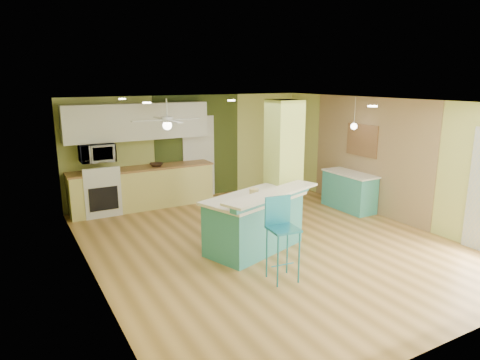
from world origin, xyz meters
name	(u,v)px	position (x,y,z in m)	size (l,w,h in m)	color
floor	(268,243)	(0.00, 0.00, -0.01)	(6.00, 7.00, 0.01)	olive
ceiling	(270,102)	(0.00, 0.00, 2.50)	(6.00, 7.00, 0.01)	white
wall_back	(190,147)	(0.00, 3.50, 1.25)	(6.00, 0.01, 2.50)	#C1C86B
wall_front	(454,239)	(0.00, -3.50, 1.25)	(6.00, 0.01, 2.50)	#C1C86B
wall_left	(89,198)	(-3.00, 0.00, 1.25)	(0.01, 7.00, 2.50)	#C1C86B
wall_right	(391,159)	(3.00, 0.00, 1.25)	(0.01, 7.00, 2.50)	#C1C86B
wood_panel	(369,155)	(2.99, 0.60, 1.25)	(0.02, 3.40, 2.50)	#85694C
olive_accent	(198,147)	(0.20, 3.49, 1.25)	(2.20, 0.02, 2.50)	#3B491D
interior_door	(199,157)	(0.20, 3.46, 1.00)	(0.82, 0.05, 2.00)	white
column	(283,166)	(0.65, 0.50, 1.25)	(0.55, 0.55, 2.50)	#C2D663
kitchen_run	(143,188)	(-1.30, 3.20, 0.47)	(3.25, 0.63, 0.94)	#E7DB78
stove	(100,194)	(-2.25, 3.19, 0.46)	(0.76, 0.66, 1.08)	white
upper_cabinets	(138,122)	(-1.30, 3.32, 1.95)	(3.20, 0.34, 0.80)	white
microwave	(97,153)	(-2.25, 3.20, 1.35)	(0.70, 0.48, 0.39)	white
ceiling_fan	(167,120)	(-1.10, 2.00, 2.08)	(1.41, 1.41, 0.61)	silver
pendant_lamp	(354,126)	(2.65, 0.75, 1.88)	(0.14, 0.14, 0.69)	silver
wall_decor	(362,140)	(2.96, 0.80, 1.55)	(0.03, 0.90, 0.70)	brown
peninsula	(255,221)	(-0.36, -0.13, 0.50)	(2.15, 1.63, 1.08)	teal
bar_stool	(281,225)	(-0.61, -1.25, 0.82)	(0.45, 0.45, 1.23)	teal
side_counter	(349,191)	(2.70, 0.83, 0.42)	(0.55, 1.30, 0.84)	teal
fruit_bowl	(156,165)	(-0.99, 3.13, 0.98)	(0.31, 0.31, 0.08)	#332015
canister	(254,193)	(-0.40, -0.15, 1.02)	(0.16, 0.16, 0.15)	gold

